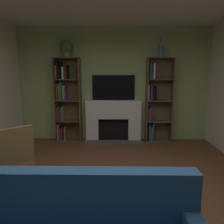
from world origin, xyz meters
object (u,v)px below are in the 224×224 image
armchair (3,161)px  coffee_table (90,194)px  potted_plant (66,48)px  tv (113,88)px  bookshelf_right (156,101)px  bookshelf_left (65,100)px  vase_with_flowers (161,50)px  fireplace (113,120)px

armchair → coffee_table: size_ratio=1.05×
armchair → potted_plant: bearing=82.9°
tv → armchair: 3.14m
bookshelf_right → armchair: 3.62m
coffee_table → bookshelf_right: bearing=68.3°
bookshelf_right → armchair: bookshelf_right is taller
potted_plant → coffee_table: size_ratio=0.45×
bookshelf_left → vase_with_flowers: bearing=-0.9°
tv → bookshelf_left: 1.25m
bookshelf_left → potted_plant: size_ratio=5.00×
vase_with_flowers → armchair: 4.02m
potted_plant → armchair: size_ratio=0.43×
fireplace → tv: bearing=90.0°
tv → bookshelf_left: (-1.21, -0.08, -0.32)m
bookshelf_right → potted_plant: bearing=-179.1°
tv → coffee_table: tv is taller
coffee_table → bookshelf_left: bearing=107.7°
tv → bookshelf_right: bookshelf_right is taller
potted_plant → vase_with_flowers: size_ratio=0.85×
potted_plant → coffee_table: bearing=-73.4°
fireplace → bookshelf_left: (-1.21, -0.00, 0.49)m
bookshelf_left → bookshelf_right: size_ratio=1.00×
potted_plant → armchair: potted_plant is taller
potted_plant → vase_with_flowers: vase_with_flowers is taller
bookshelf_right → coffee_table: (-1.26, -3.15, -0.64)m
bookshelf_right → tv: bearing=175.4°
armchair → coffee_table: (1.25, -0.59, -0.12)m
tv → potted_plant: 1.48m
tv → armchair: (-1.45, -2.65, -0.86)m
bookshelf_left → armchair: (-0.24, -2.57, -0.53)m
vase_with_flowers → coffee_table: size_ratio=0.52×
fireplace → bookshelf_left: 1.30m
tv → bookshelf_right: bearing=-4.6°
tv → coffee_table: bearing=-93.6°
potted_plant → armchair: 3.13m
bookshelf_right → vase_with_flowers: (0.08, -0.04, 1.23)m
bookshelf_right → vase_with_flowers: bearing=-24.2°
fireplace → armchair: size_ratio=1.53×
bookshelf_left → vase_with_flowers: size_ratio=4.26×
bookshelf_left → armchair: size_ratio=2.13×
vase_with_flowers → coffee_table: vase_with_flowers is taller
tv → bookshelf_right: 1.11m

